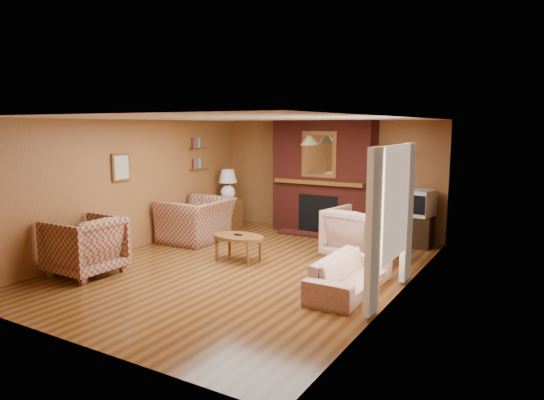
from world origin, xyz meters
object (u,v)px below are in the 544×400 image
Objects in this scene: side_table at (228,213)px; table_lamp at (228,183)px; plaid_armchair at (85,246)px; tv_stand at (417,231)px; floral_armchair at (358,234)px; crt_tv at (418,203)px; fireplace at (323,178)px; plaid_loveseat at (197,220)px; coffee_table at (238,238)px; floral_sofa at (350,275)px.

side_table is 0.93× the size of table_lamp.
plaid_armchair reaches higher than tv_stand.
floral_armchair is 1.58× the size of crt_tv.
fireplace reaches higher than plaid_armchair.
plaid_armchair is 5.93m from crt_tv.
plaid_loveseat is at bearing -80.05° from side_table.
fireplace is 2.52× the size of coffee_table.
side_table is (-0.25, 1.42, -0.11)m from plaid_loveseat.
tv_stand is at bearing -105.04° from floral_armchair.
floral_sofa is 2.27m from coffee_table.
plaid_armchair reaches higher than plaid_loveseat.
table_lamp reaches higher than side_table.
floral_armchair is at bearing -115.21° from crt_tv.
fireplace is 3.87m from floral_sofa.
plaid_loveseat is at bearing -156.65° from tv_stand.
fireplace is 3.98× the size of tv_stand.
fireplace is 1.40× the size of floral_sofa.
floral_armchair is (3.24, 0.37, 0.02)m from plaid_loveseat.
crt_tv is at bearing -2.32° from floral_sofa.
plaid_loveseat is (-1.85, -1.96, -0.76)m from fireplace.
plaid_loveseat reaches higher than coffee_table.
floral_sofa reaches higher than coffee_table.
plaid_loveseat is 1.92× the size of table_lamp.
floral_armchair is 3.65m from side_table.
floral_armchair is 1.03× the size of coffee_table.
crt_tv is (4.00, 4.36, 0.40)m from plaid_armchair.
tv_stand is at bearing 111.81° from plaid_loveseat.
table_lamp is (-1.79, 2.21, 0.61)m from coffee_table.
tv_stand is (0.66, 1.40, -0.15)m from floral_armchair.
plaid_loveseat is 2.17× the size of tv_stand.
floral_sofa is (3.75, -1.28, -0.18)m from plaid_loveseat.
crt_tv is at bearing -5.30° from fireplace.
table_lamp is at bearing -176.29° from tv_stand.
floral_armchair is 1.60m from crt_tv.
table_lamp reaches higher than plaid_armchair.
crt_tv is at bearing -91.11° from tv_stand.
floral_sofa is at bearing 68.51° from plaid_loveseat.
floral_armchair is at bearing -48.80° from fireplace.
table_lamp is at bearing 56.44° from floral_sofa.
crt_tv is (3.90, 1.77, 0.42)m from plaid_loveseat.
floral_armchair is (-0.51, 1.65, 0.20)m from floral_sofa.
coffee_table is 3.51m from crt_tv.
tv_stand is 0.55m from crt_tv.
plaid_armchair is 1.60× the size of crt_tv.
tv_stand is at bearing 47.34° from coffee_table.
plaid_armchair reaches higher than side_table.
fireplace reaches higher than tv_stand.
floral_armchair is 2.06m from coffee_table.
plaid_armchair is 1.46× the size of table_lamp.
floral_armchair reaches higher than tv_stand.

